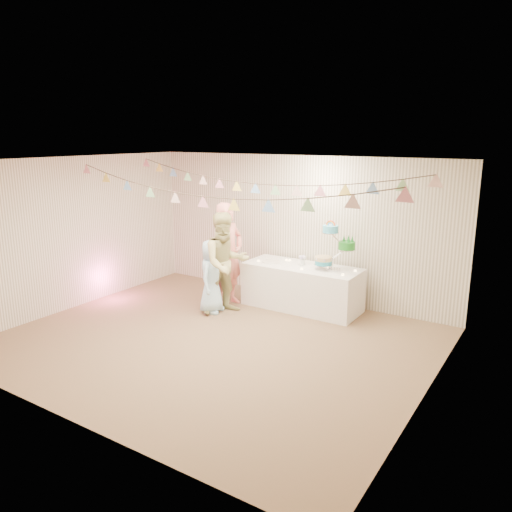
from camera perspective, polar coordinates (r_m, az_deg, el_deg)
The scene contains 25 objects.
floor at distance 7.45m, azimuth -4.68°, elevation -9.67°, with size 6.00×6.00×0.00m, color brown.
ceiling at distance 6.85m, azimuth -5.11°, elevation 10.72°, with size 6.00×6.00×0.00m, color white.
back_wall at distance 9.10m, azimuth 4.72°, elevation 3.22°, with size 6.00×6.00×0.00m, color silver.
front_wall at distance 5.35m, azimuth -21.40°, elevation -5.24°, with size 6.00×6.00×0.00m, color silver.
left_wall at distance 9.14m, azimuth -20.02°, elevation 2.48°, with size 5.00×5.00×0.00m, color silver.
right_wall at distance 5.78m, azimuth 19.51°, elevation -3.69°, with size 5.00×5.00×0.00m, color silver.
table at distance 8.70m, azimuth 5.27°, elevation -3.55°, with size 2.02×0.81×0.76m, color white.
cake_stand at distance 8.32m, azimuth 8.91°, elevation 0.95°, with size 0.69×0.41×0.77m, color silver, non-canonical shape.
cake_bottom at distance 8.40m, azimuth 7.73°, elevation -1.00°, with size 0.31×0.31×0.15m, color teal, non-canonical shape.
cake_middle at distance 8.34m, azimuth 10.28°, elevation 0.71°, with size 0.27×0.27×0.22m, color #1A791F, non-canonical shape.
cake_top_tier at distance 8.27m, azimuth 8.50°, elevation 2.58°, with size 0.25×0.25×0.19m, color #4CC3EF, non-canonical shape.
platter at distance 8.83m, azimuth 1.76°, elevation -0.67°, with size 0.33×0.33×0.02m, color white.
posy at distance 8.63m, azimuth 5.31°, elevation -0.52°, with size 0.15×0.15×0.18m, color white, non-canonical shape.
person_adult_a at distance 8.72m, azimuth -3.18°, elevation 0.16°, with size 0.66×0.44×1.82m, color #F78A81.
person_adult_b at distance 8.34m, azimuth -3.49°, elevation -0.85°, with size 0.83×0.65×1.72m, color tan.
person_child at distance 8.44m, azimuth -5.09°, elevation -2.32°, with size 0.61×0.40×1.26m, color #B4E2FF.
bunting_back at distance 7.76m, azimuth -0.05°, elevation 9.28°, with size 5.60×1.10×0.40m, color pink, non-canonical shape.
bunting_front at distance 6.71m, azimuth -6.11°, elevation 8.24°, with size 5.60×0.90×0.36m, color #72A5E5, non-canonical shape.
tealight_0 at distance 8.85m, azimuth 0.28°, elevation -0.54°, with size 0.04×0.04×0.03m, color #FFD88C.
tealight_1 at distance 8.90m, azimuth 3.86°, elevation -0.48°, with size 0.04×0.04×0.03m, color #FFD88C.
tealight_2 at distance 8.36m, azimuth 5.24°, elevation -1.46°, with size 0.04×0.04×0.03m, color #FFD88C.
tealight_3 at distance 8.63m, azimuth 8.06°, elevation -1.04°, with size 0.04×0.04×0.03m, color #FFD88C.
tealight_4 at distance 8.10m, azimuth 9.90°, elevation -2.10°, with size 0.04×0.04×0.03m, color #FFD88C.
tealight_5 at distance 8.37m, azimuth 11.28°, elevation -1.65°, with size 0.04×0.04×0.03m, color #FFD88C.
tealight_6 at distance 8.93m, azimuth 3.49°, elevation -0.44°, with size 0.04×0.04×0.03m, color #FFD88C.
Camera 1 is at (4.17, -5.42, 2.95)m, focal length 35.00 mm.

